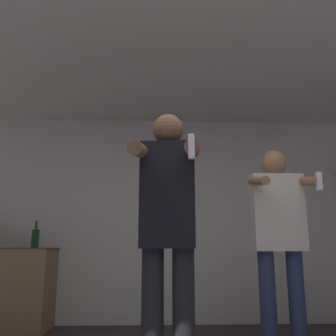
{
  "coord_description": "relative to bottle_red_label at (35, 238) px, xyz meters",
  "views": [
    {
      "loc": [
        -0.25,
        -1.57,
        0.89
      ],
      "look_at": [
        -0.16,
        0.78,
        1.4
      ],
      "focal_mm": 40.0,
      "sensor_mm": 36.0,
      "label": 1
    }
  ],
  "objects": [
    {
      "name": "person_man_side",
      "position": [
        2.41,
        -1.22,
        0.01
      ],
      "size": [
        0.49,
        0.53,
        1.74
      ],
      "color": "navy",
      "rests_on": "ground_plane"
    },
    {
      "name": "bottle_red_label",
      "position": [
        0.0,
        0.0,
        0.0
      ],
      "size": [
        0.08,
        0.08,
        0.31
      ],
      "color": "#194723",
      "rests_on": "counter"
    },
    {
      "name": "wall_back",
      "position": [
        1.6,
        0.36,
        0.27
      ],
      "size": [
        7.0,
        0.06,
        2.55
      ],
      "color": "silver",
      "rests_on": "ground_plane"
    },
    {
      "name": "ceiling_slab",
      "position": [
        1.6,
        -1.25,
        1.57
      ],
      "size": [
        7.0,
        3.68,
        0.05
      ],
      "color": "silver",
      "rests_on": "wall_back"
    },
    {
      "name": "person_woman_foreground",
      "position": [
        1.44,
        -2.06,
        -0.01
      ],
      "size": [
        0.45,
        0.48,
        1.76
      ],
      "color": "black",
      "rests_on": "ground_plane"
    }
  ]
}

